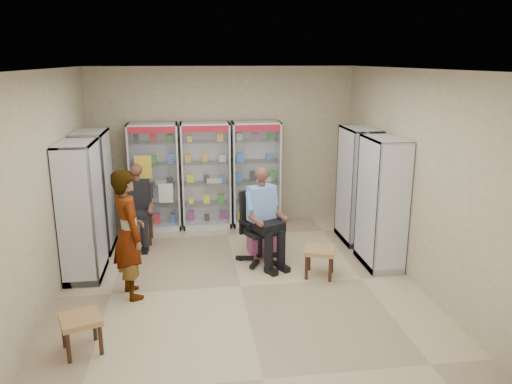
{
  "coord_description": "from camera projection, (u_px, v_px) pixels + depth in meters",
  "views": [
    {
      "loc": [
        -0.68,
        -6.47,
        3.12
      ],
      "look_at": [
        0.32,
        0.7,
        1.19
      ],
      "focal_mm": 35.0,
      "sensor_mm": 36.0,
      "label": 1
    }
  ],
  "objects": [
    {
      "name": "floor",
      "position": [
        241.0,
        286.0,
        7.09
      ],
      "size": [
        6.0,
        6.0,
        0.0
      ],
      "primitive_type": "plane",
      "color": "tan",
      "rests_on": "ground"
    },
    {
      "name": "room_shell",
      "position": [
        239.0,
        150.0,
        6.58
      ],
      "size": [
        5.02,
        6.02,
        3.01
      ],
      "color": "#BEAE8D",
      "rests_on": "ground"
    },
    {
      "name": "cabinet_back_left",
      "position": [
        155.0,
        177.0,
        9.27
      ],
      "size": [
        0.9,
        0.5,
        2.0
      ],
      "primitive_type": "cube",
      "color": "#A5A7AC",
      "rests_on": "floor"
    },
    {
      "name": "cabinet_back_mid",
      "position": [
        206.0,
        176.0,
        9.39
      ],
      "size": [
        0.9,
        0.5,
        2.0
      ],
      "primitive_type": "cube",
      "color": "#B0B3B7",
      "rests_on": "floor"
    },
    {
      "name": "cabinet_back_right",
      "position": [
        256.0,
        174.0,
        9.52
      ],
      "size": [
        0.9,
        0.5,
        2.0
      ],
      "primitive_type": "cube",
      "color": "silver",
      "rests_on": "floor"
    },
    {
      "name": "cabinet_right_far",
      "position": [
        358.0,
        185.0,
        8.66
      ],
      "size": [
        0.9,
        0.5,
        2.0
      ],
      "primitive_type": "cube",
      "rotation": [
        0.0,
        0.0,
        1.57
      ],
      "color": "#A3A6AA",
      "rests_on": "floor"
    },
    {
      "name": "cabinet_right_near",
      "position": [
        382.0,
        203.0,
        7.6
      ],
      "size": [
        0.9,
        0.5,
        2.0
      ],
      "primitive_type": "cube",
      "rotation": [
        0.0,
        0.0,
        1.57
      ],
      "color": "#A2A5A9",
      "rests_on": "floor"
    },
    {
      "name": "cabinet_left_far",
      "position": [
        95.0,
        192.0,
        8.25
      ],
      "size": [
        0.9,
        0.5,
        2.0
      ],
      "primitive_type": "cube",
      "rotation": [
        0.0,
        0.0,
        -1.57
      ],
      "color": "#ACAFB4",
      "rests_on": "floor"
    },
    {
      "name": "cabinet_left_near",
      "position": [
        81.0,
        211.0,
        7.2
      ],
      "size": [
        0.9,
        0.5,
        2.0
      ],
      "primitive_type": "cube",
      "rotation": [
        0.0,
        0.0,
        -1.57
      ],
      "color": "#BABEC2",
      "rests_on": "floor"
    },
    {
      "name": "wooden_chair",
      "position": [
        139.0,
        217.0,
        8.67
      ],
      "size": [
        0.42,
        0.42,
        0.94
      ],
      "primitive_type": "cube",
      "color": "black",
      "rests_on": "floor"
    },
    {
      "name": "seated_customer",
      "position": [
        138.0,
        207.0,
        8.57
      ],
      "size": [
        0.44,
        0.6,
        1.34
      ],
      "primitive_type": null,
      "color": "black",
      "rests_on": "floor"
    },
    {
      "name": "office_chair",
      "position": [
        260.0,
        227.0,
        7.83
      ],
      "size": [
        0.83,
        0.83,
        1.14
      ],
      "primitive_type": "cube",
      "rotation": [
        0.0,
        0.0,
        0.44
      ],
      "color": "black",
      "rests_on": "floor"
    },
    {
      "name": "seated_shopkeeper",
      "position": [
        261.0,
        219.0,
        7.74
      ],
      "size": [
        0.71,
        0.8,
        1.45
      ],
      "primitive_type": null,
      "rotation": [
        0.0,
        0.0,
        0.44
      ],
      "color": "#719AE0",
      "rests_on": "floor"
    },
    {
      "name": "pink_trunk",
      "position": [
        263.0,
        239.0,
        8.28
      ],
      "size": [
        0.52,
        0.5,
        0.47
      ],
      "primitive_type": "cube",
      "rotation": [
        0.0,
        0.0,
        0.08
      ],
      "color": "#B64876",
      "rests_on": "floor"
    },
    {
      "name": "tea_glass",
      "position": [
        264.0,
        224.0,
        8.15
      ],
      "size": [
        0.07,
        0.07,
        0.1
      ],
      "primitive_type": "cylinder",
      "color": "#5C1807",
      "rests_on": "pink_trunk"
    },
    {
      "name": "woven_stool_a",
      "position": [
        319.0,
        262.0,
        7.38
      ],
      "size": [
        0.56,
        0.56,
        0.43
      ],
      "primitive_type": "cube",
      "rotation": [
        0.0,
        0.0,
        -0.36
      ],
      "color": "#A07343",
      "rests_on": "floor"
    },
    {
      "name": "woven_stool_b",
      "position": [
        82.0,
        334.0,
        5.47
      ],
      "size": [
        0.54,
        0.54,
        0.42
      ],
      "primitive_type": "cube",
      "rotation": [
        0.0,
        0.0,
        0.35
      ],
      "color": "olive",
      "rests_on": "floor"
    },
    {
      "name": "standing_man",
      "position": [
        129.0,
        234.0,
        6.61
      ],
      "size": [
        0.63,
        0.75,
        1.76
      ],
      "primitive_type": "imported",
      "rotation": [
        0.0,
        0.0,
        1.95
      ],
      "color": "gray",
      "rests_on": "floor"
    }
  ]
}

